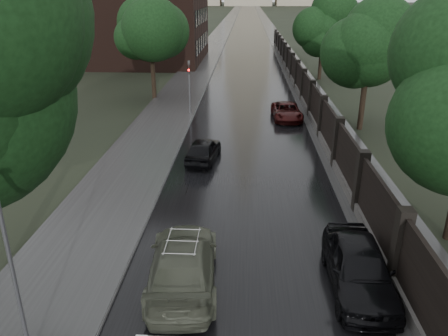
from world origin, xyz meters
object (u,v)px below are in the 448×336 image
at_px(tree_right_b, 369,54).
at_px(car_right_far, 287,111).
at_px(tree_left_far, 151,36).
at_px(hatchback_left, 203,150).
at_px(tree_right_c, 323,30).
at_px(car_right_near, 359,267).
at_px(volga_sedan, 183,263).
at_px(lamp_post, 12,271).
at_px(traffic_light, 189,83).

bearing_deg(tree_right_b, car_right_far, 155.39).
bearing_deg(tree_left_far, hatchback_left, -68.81).
bearing_deg(tree_left_far, tree_right_c, 32.83).
xyz_separation_m(tree_right_c, car_right_near, (-4.10, -35.17, -4.18)).
bearing_deg(volga_sedan, lamp_post, 39.75).
bearing_deg(car_right_far, volga_sedan, -106.91).
distance_m(tree_left_far, lamp_post, 28.73).
bearing_deg(hatchback_left, tree_right_c, -105.46).
bearing_deg(tree_right_c, lamp_post, -108.52).
bearing_deg(hatchback_left, volga_sedan, 98.78).
height_order(volga_sedan, car_right_near, car_right_near).
xyz_separation_m(tree_left_far, hatchback_left, (5.59, -14.42, -4.61)).
bearing_deg(car_right_near, lamp_post, -158.59).
xyz_separation_m(tree_left_far, tree_right_b, (15.50, -8.00, -0.29)).
bearing_deg(car_right_far, tree_right_c, 70.44).
distance_m(lamp_post, traffic_light, 23.52).
bearing_deg(tree_right_b, tree_right_c, 90.00).
distance_m(tree_left_far, tree_right_b, 17.45).
bearing_deg(lamp_post, traffic_light, 87.32).
bearing_deg(tree_right_c, car_right_near, -96.65).
relative_size(tree_right_b, volga_sedan, 1.36).
xyz_separation_m(lamp_post, car_right_far, (8.19, 22.66, -2.08)).
bearing_deg(car_right_near, volga_sedan, -178.91).
height_order(tree_right_b, volga_sedan, tree_right_b).
distance_m(tree_right_b, car_right_near, 18.14).
relative_size(tree_right_c, car_right_far, 1.66).
bearing_deg(car_right_far, lamp_post, -112.87).
distance_m(traffic_light, car_right_near, 21.64).
bearing_deg(tree_left_far, tree_right_b, -27.30).
xyz_separation_m(lamp_post, car_right_near, (8.80, 3.33, -1.90)).
bearing_deg(car_right_far, hatchback_left, -124.24).
distance_m(tree_right_c, hatchback_left, 26.70).
bearing_deg(lamp_post, tree_right_b, 57.82).
xyz_separation_m(tree_right_b, car_right_near, (-4.10, -17.17, -4.18)).
relative_size(tree_right_c, volga_sedan, 1.36).
relative_size(lamp_post, car_right_far, 1.21).
bearing_deg(traffic_light, tree_left_far, 126.47).
bearing_deg(tree_left_far, car_right_far, -28.44).
distance_m(tree_right_b, car_right_far, 6.77).
height_order(lamp_post, volga_sedan, lamp_post).
distance_m(volga_sedan, hatchback_left, 10.80).
xyz_separation_m(tree_right_b, car_right_far, (-4.71, 2.16, -4.36)).
bearing_deg(car_right_far, tree_right_b, -27.61).
height_order(traffic_light, car_right_far, traffic_light).
relative_size(tree_right_c, hatchback_left, 1.89).
xyz_separation_m(volga_sedan, car_right_near, (5.41, 0.04, 0.02)).
height_order(lamp_post, car_right_near, lamp_post).
xyz_separation_m(tree_right_b, hatchback_left, (-9.91, -6.42, -4.32)).
height_order(car_right_near, car_right_far, car_right_near).
bearing_deg(traffic_light, volga_sedan, -83.52).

